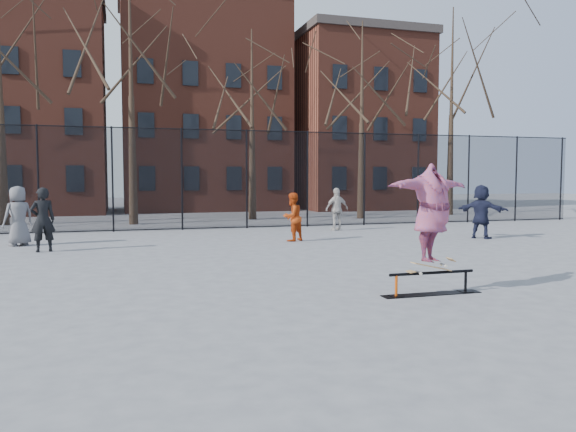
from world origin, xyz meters
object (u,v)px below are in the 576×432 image
object	(u,v)px
skate_rail	(432,285)
bystander_black	(43,220)
bystander_navy	(481,212)
bystander_grey	(18,216)
skater	(432,217)
bystander_red	(292,217)
bystander_white	(337,209)
skateboard	(431,269)

from	to	relation	value
skate_rail	bystander_black	xyz separation A→B (m)	(-7.37, 8.16, 0.74)
skate_rail	bystander_navy	distance (m)	9.99
bystander_grey	skater	bearing A→B (deg)	97.29
bystander_red	bystander_white	xyz separation A→B (m)	(2.75, 3.00, 0.04)
bystander_navy	bystander_white	bearing A→B (deg)	5.31
skateboard	bystander_navy	size ratio (longest dim) A/B	0.44
skate_rail	skater	world-z (taller)	skater
skater	bystander_grey	world-z (taller)	skater
skater	bystander_grey	size ratio (longest dim) A/B	1.17
bystander_white	skateboard	bearing A→B (deg)	67.83
skateboard	bystander_black	world-z (taller)	bystander_black
bystander_red	bystander_navy	xyz separation A→B (m)	(6.39, -1.07, 0.13)
bystander_grey	bystander_black	world-z (taller)	bystander_grey
skater	bystander_black	bearing A→B (deg)	108.50
skateboard	bystander_grey	xyz separation A→B (m)	(-8.24, 9.85, 0.45)
bystander_navy	bystander_red	bearing A→B (deg)	43.99
bystander_white	bystander_red	bearing A→B (deg)	39.00
bystander_white	bystander_grey	bearing A→B (deg)	0.75
bystander_black	bystander_navy	size ratio (longest dim) A/B	0.98
skate_rail	bystander_red	xyz separation A→B (m)	(0.07, 8.65, 0.63)
skate_rail	skater	xyz separation A→B (m)	(-0.02, 0.00, 1.22)
bystander_red	skate_rail	bearing A→B (deg)	58.67
skateboard	bystander_navy	xyz separation A→B (m)	(6.48, 7.59, 0.45)
skater	skateboard	bearing A→B (deg)	-50.09
skate_rail	bystander_black	world-z (taller)	bystander_black
bystander_black	bystander_red	size ratio (longest dim) A/B	1.14
bystander_grey	bystander_navy	distance (m)	14.89
bystander_grey	bystander_white	bearing A→B (deg)	156.63
bystander_red	bystander_white	bearing A→B (deg)	-163.38
skate_rail	bystander_white	bearing A→B (deg)	76.40
bystander_white	bystander_navy	bearing A→B (deg)	123.34
skater	bystander_black	xyz separation A→B (m)	(-7.35, 8.16, -0.48)
bystander_black	bystander_white	world-z (taller)	bystander_black
skater	bystander_grey	distance (m)	12.85
bystander_white	bystander_navy	world-z (taller)	bystander_navy
bystander_black	bystander_grey	bearing A→B (deg)	-77.18
bystander_white	bystander_navy	size ratio (longest dim) A/B	0.91
bystander_grey	skate_rail	bearing A→B (deg)	97.35
skateboard	skater	world-z (taller)	skater
skater	bystander_red	world-z (taller)	skater
bystander_red	bystander_white	size ratio (longest dim) A/B	0.95
bystander_navy	bystander_black	bearing A→B (deg)	51.12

